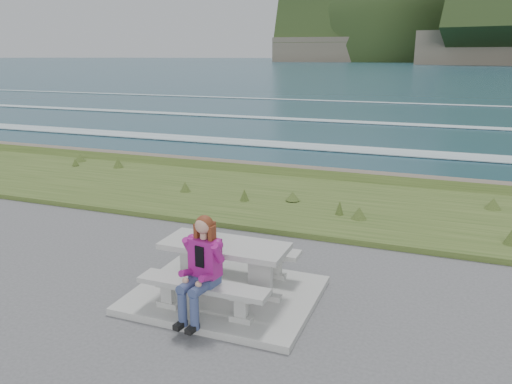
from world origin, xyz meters
TOP-DOWN VIEW (x-y plane):
  - concrete_slab at (0.00, 0.00)m, footprint 2.60×2.10m
  - picnic_table at (0.00, 0.00)m, footprint 1.80×0.75m
  - bench_landward at (0.00, -0.70)m, footprint 1.80×0.35m
  - bench_seaward at (0.00, 0.70)m, footprint 1.80×0.35m
  - grass_verge at (0.00, 5.00)m, footprint 160.00×4.50m
  - shore_drop at (0.00, 7.90)m, footprint 160.00×0.80m
  - ocean at (0.00, 25.09)m, footprint 1600.00×1600.00m
  - seated_woman at (0.02, -0.83)m, footprint 0.47×0.72m

SIDE VIEW (x-z plane):
  - ocean at x=0.00m, z-range -1.79..-1.70m
  - grass_verge at x=0.00m, z-range -0.11..0.11m
  - shore_drop at x=0.00m, z-range -1.10..1.10m
  - concrete_slab at x=0.00m, z-range 0.00..0.10m
  - bench_landward at x=0.00m, z-range 0.22..0.67m
  - bench_seaward at x=0.00m, z-range 0.22..0.67m
  - seated_woman at x=0.02m, z-range -0.08..1.29m
  - picnic_table at x=0.00m, z-range 0.31..1.06m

